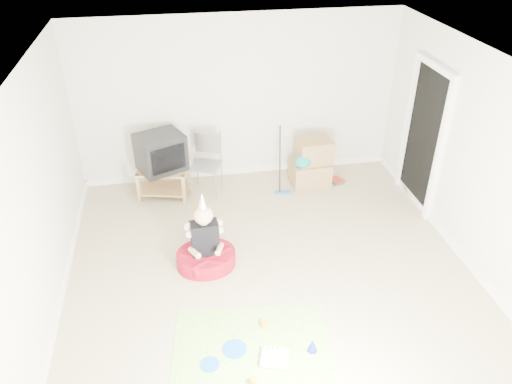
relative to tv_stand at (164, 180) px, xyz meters
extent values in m
plane|color=tan|center=(1.25, -2.00, -0.28)|extent=(5.00, 5.00, 0.00)
cube|color=black|center=(3.73, -0.80, 0.75)|extent=(0.02, 0.90, 2.05)
cube|color=#A37C49|center=(0.00, 0.00, 0.18)|extent=(0.83, 0.62, 0.03)
cube|color=#A37C49|center=(0.00, 0.00, -0.16)|extent=(0.83, 0.62, 0.03)
cube|color=#A37C49|center=(-0.38, -0.12, -0.04)|extent=(0.06, 0.06, 0.47)
cube|color=#A37C49|center=(0.29, -0.27, -0.04)|extent=(0.06, 0.06, 0.47)
cube|color=#A37C49|center=(-0.29, 0.27, -0.04)|extent=(0.06, 0.06, 0.47)
cube|color=#A37C49|center=(0.38, 0.12, -0.04)|extent=(0.06, 0.06, 0.47)
cube|color=black|center=(0.00, 0.00, 0.47)|extent=(0.81, 0.75, 0.56)
cube|color=#929298|center=(0.65, -0.02, 0.19)|extent=(0.55, 0.54, 0.03)
cylinder|color=#929298|center=(0.47, 0.05, 0.20)|extent=(0.02, 0.02, 0.96)
cylinder|color=#929298|center=(0.84, -0.08, 0.20)|extent=(0.02, 0.02, 0.96)
cube|color=#977749|center=(2.30, -0.06, -0.08)|extent=(0.61, 0.48, 0.39)
cube|color=#977749|center=(2.35, -0.02, 0.30)|extent=(0.55, 0.46, 0.37)
ellipsoid|color=#0C857D|center=(2.14, -0.20, 0.22)|extent=(0.26, 0.18, 0.21)
cube|color=blue|center=(1.81, -0.27, -0.26)|extent=(0.26, 0.13, 0.03)
cylinder|color=black|center=(1.81, -0.27, 0.24)|extent=(0.08, 0.34, 1.00)
cube|color=#216538|center=(2.75, -0.08, -0.26)|extent=(0.25, 0.28, 0.03)
cube|color=#AA3224|center=(2.75, -0.08, -0.24)|extent=(0.25, 0.28, 0.02)
cylinder|color=maroon|center=(0.48, -1.79, -0.17)|extent=(0.78, 0.78, 0.20)
cube|color=black|center=(0.48, -1.79, 0.15)|extent=(0.35, 0.21, 0.45)
sphere|color=#D2A58C|center=(0.48, -1.79, 0.50)|extent=(0.25, 0.25, 0.24)
cone|color=silver|center=(0.48, -1.79, 0.70)|extent=(0.12, 0.12, 0.18)
cube|color=#E6306F|center=(0.82, -3.21, -0.27)|extent=(1.77, 1.38, 0.01)
cube|color=white|center=(1.02, -3.41, -0.23)|extent=(0.33, 0.29, 0.07)
cube|color=green|center=(1.02, -3.41, -0.26)|extent=(0.33, 0.29, 0.01)
cylinder|color=beige|center=(0.92, -3.43, -0.17)|extent=(0.01, 0.01, 0.06)
cylinder|color=beige|center=(0.96, -3.44, -0.17)|extent=(0.01, 0.01, 0.06)
cylinder|color=beige|center=(1.01, -3.46, -0.17)|extent=(0.01, 0.01, 0.06)
cylinder|color=beige|center=(1.05, -3.47, -0.17)|extent=(0.01, 0.01, 0.06)
cylinder|color=beige|center=(1.10, -3.48, -0.17)|extent=(0.01, 0.01, 0.06)
cylinder|color=beige|center=(0.94, -3.34, -0.17)|extent=(0.01, 0.01, 0.06)
cylinder|color=beige|center=(0.99, -3.36, -0.17)|extent=(0.01, 0.01, 0.06)
cylinder|color=beige|center=(1.03, -3.37, -0.17)|extent=(0.01, 0.01, 0.06)
cylinder|color=beige|center=(1.08, -3.39, -0.17)|extent=(0.01, 0.01, 0.06)
cylinder|color=blue|center=(0.64, -3.20, -0.26)|extent=(0.34, 0.34, 0.01)
cylinder|color=blue|center=(0.37, -3.35, -0.26)|extent=(0.24, 0.24, 0.01)
cylinder|color=orange|center=(1.00, -2.96, -0.22)|extent=(0.11, 0.11, 0.09)
cylinder|color=orange|center=(0.76, -3.65, -0.23)|extent=(0.08, 0.08, 0.08)
cone|color=#1C27C7|center=(1.43, -3.35, -0.19)|extent=(0.12, 0.12, 0.16)
camera|label=1|loc=(0.24, -6.73, 3.85)|focal=35.00mm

